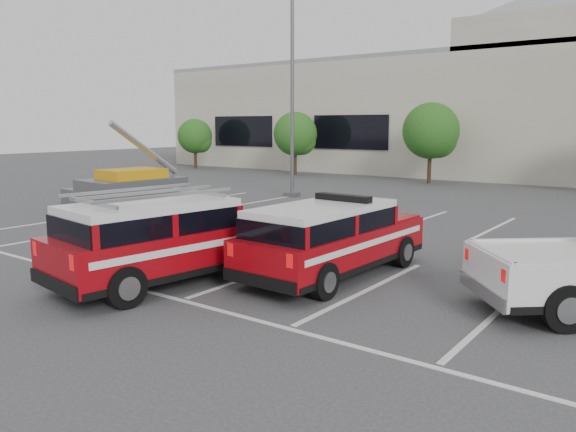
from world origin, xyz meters
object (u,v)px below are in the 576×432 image
light_pole_left (292,90)px  ladder_suv (167,245)px  tree_left (297,135)px  utility_rig (129,190)px  convention_building (561,107)px  fire_chief_suv (332,244)px  tree_far_left (196,137)px  tree_mid_left (432,133)px

light_pole_left → ladder_suv: light_pole_left is taller
tree_left → utility_rig: (3.37, -17.15, -2.03)m
tree_left → utility_rig: tree_left is taller
convention_building → fire_chief_suv: (1.27, -31.29, -3.95)m
ladder_suv → tree_far_left: bearing=142.7°
convention_building → light_pole_left: (-8.18, -19.86, 0.47)m
tree_left → utility_rig: size_ratio=0.98×
convention_building → utility_rig: convention_building is taller
tree_far_left → utility_rig: size_ratio=0.89×
tree_far_left → tree_mid_left: 20.01m
ladder_suv → utility_rig: (-10.29, 6.97, -0.11)m
tree_mid_left → fire_chief_suv: 22.51m
fire_chief_suv → utility_rig: size_ratio=1.21×
tree_left → light_pole_left: bearing=-55.5°
tree_far_left → light_pole_left: light_pole_left is taller
convention_building → tree_far_left: bearing=-158.6°
light_pole_left → ladder_suv: size_ratio=1.82×
utility_rig → tree_mid_left: bearing=74.3°
tree_far_left → light_pole_left: (16.91, -10.05, 2.68)m
tree_far_left → utility_rig: 21.82m
tree_left → fire_chief_suv: 27.07m
light_pole_left → convention_building: bearing=67.6°
convention_building → tree_mid_left: 11.19m
tree_far_left → fire_chief_suv: bearing=-39.2°
fire_chief_suv → utility_rig: utility_rig is taller
light_pole_left → utility_rig: light_pole_left is taller
tree_left → fire_chief_suv: bearing=-52.7°
convention_building → tree_left: bearing=-146.9°
fire_chief_suv → utility_rig: 13.70m
utility_rig → light_pole_left: bearing=69.0°
tree_left → ladder_suv: 27.79m
ladder_suv → light_pole_left: bearing=123.9°
convention_building → ladder_suv: convention_building is taller
ladder_suv → utility_rig: 12.43m
convention_building → light_pole_left: convention_building is taller
tree_far_left → utility_rig: bearing=-52.1°
convention_building → tree_far_left: (-25.09, -9.82, -2.22)m
fire_chief_suv → tree_left: bearing=129.4°
tree_mid_left → utility_rig: 18.54m
tree_mid_left → fire_chief_suv: size_ratio=0.89×
tree_mid_left → fire_chief_suv: tree_mid_left is taller
tree_left → fire_chief_suv: size_ratio=0.81×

